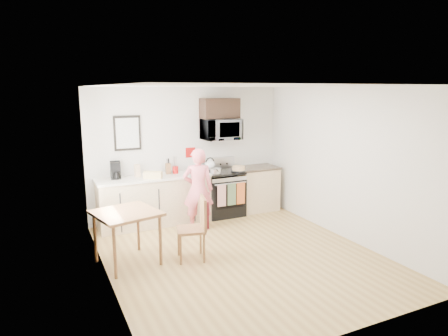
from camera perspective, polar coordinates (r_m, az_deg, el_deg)
name	(u,v)px	position (r m, az deg, el deg)	size (l,w,h in m)	color
floor	(240,255)	(6.41, 2.36, -12.30)	(4.60, 4.60, 0.00)	olive
back_wall	(188,153)	(8.08, -5.18, 2.22)	(4.00, 0.04, 2.60)	silver
front_wall	(349,217)	(4.18, 17.42, -6.75)	(4.00, 0.04, 2.60)	silver
left_wall	(104,188)	(5.39, -16.71, -2.72)	(0.04, 4.60, 2.60)	silver
right_wall	(344,164)	(7.15, 16.78, 0.61)	(0.04, 4.60, 2.60)	silver
ceiling	(242,86)	(5.88, 2.56, 11.64)	(4.00, 4.60, 0.04)	silver
window	(97,159)	(6.13, -17.67, 1.24)	(0.06, 1.40, 1.50)	white
cabinet_left	(155,202)	(7.74, -9.87, -4.74)	(2.10, 0.60, 0.90)	tan
countertop_left	(154,177)	(7.63, -9.99, -1.34)	(2.14, 0.64, 0.04)	silver
cabinet_right	(256,189)	(8.58, 4.63, -3.04)	(0.84, 0.60, 0.90)	tan
countertop_right	(257,168)	(8.48, 4.68, 0.04)	(0.88, 0.64, 0.04)	black
range	(223,194)	(8.20, -0.15, -3.76)	(0.76, 0.70, 1.16)	black
microwave	(221,129)	(8.06, -0.47, 5.54)	(0.76, 0.51, 0.42)	#BABBC0
upper_cabinet	(220,108)	(8.07, -0.61, 8.54)	(0.76, 0.35, 0.40)	black
wall_art	(127,133)	(7.67, -13.65, 4.87)	(0.50, 0.04, 0.65)	black
wall_trivet	(190,152)	(8.08, -4.81, 2.23)	(0.20, 0.02, 0.20)	#AD0F0E
person	(198,189)	(7.29, -3.72, -3.08)	(0.55, 0.36, 1.52)	#C33548
dining_table	(126,218)	(6.04, -13.77, -6.92)	(0.90, 0.90, 0.80)	brown
chair	(200,219)	(6.07, -3.48, -7.33)	(0.53, 0.50, 0.97)	brown
knife_block	(168,168)	(7.83, -7.99, -0.05)	(0.09, 0.13, 0.20)	brown
utensil_crock	(175,167)	(7.81, -6.96, 0.21)	(0.11, 0.11, 0.34)	#AD0F0E
fruit_bowl	(151,174)	(7.65, -10.32, -0.86)	(0.28, 0.28, 0.10)	white
milk_carton	(137,171)	(7.63, -12.28, -0.38)	(0.09, 0.09, 0.23)	tan
coffee_maker	(116,171)	(7.56, -15.23, -0.38)	(0.20, 0.28, 0.32)	black
bread_bag	(153,175)	(7.47, -10.13, -0.97)	(0.33, 0.16, 0.12)	tan
cake	(239,169)	(8.07, 2.09, -0.09)	(0.31, 0.31, 0.10)	black
kettle	(210,164)	(8.19, -2.01, 0.51)	(0.21, 0.21, 0.26)	white
pot	(216,171)	(7.82, -1.19, -0.42)	(0.21, 0.36, 0.11)	#BABBC0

